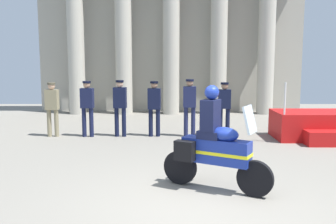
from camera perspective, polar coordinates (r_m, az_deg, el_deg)
The scene contains 10 objects.
ground_plane at distance 6.48m, azimuth 4.72°, elevation -13.55°, with size 28.00×28.00×0.00m, color gray.
colonnade_backdrop at distance 17.09m, azimuth 0.73°, elevation 13.07°, with size 11.63×1.55×7.49m.
reviewing_stand at distance 12.27m, azimuth 21.81°, elevation -1.94°, with size 2.66×1.94×1.71m.
officer_in_row_0 at distance 12.19m, azimuth -16.43°, elevation 1.02°, with size 0.40×0.25×1.65m.
officer_in_row_1 at distance 11.90m, azimuth -11.54°, elevation 1.16°, with size 0.40×0.25×1.69m.
officer_in_row_2 at distance 11.77m, azimuth -6.81°, elevation 1.26°, with size 0.40×0.25×1.71m.
officer_in_row_3 at distance 11.70m, azimuth -1.77°, elevation 1.17°, with size 0.40×0.25×1.68m.
officer_in_row_4 at distance 11.66m, azimuth 3.48°, elevation 1.33°, with size 0.40×0.25×1.75m.
officer_in_row_5 at distance 11.88m, azimuth 8.56°, elevation 1.08°, with size 0.40×0.25×1.64m.
motorcycle_with_rider at distance 7.02m, azimuth 6.83°, elevation -5.08°, with size 1.88×1.20×1.90m.
Camera 1 is at (-0.49, -6.01, 2.37)m, focal length 41.38 mm.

